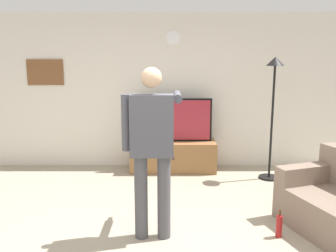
{
  "coord_description": "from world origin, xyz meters",
  "views": [
    {
      "loc": [
        0.05,
        -3.16,
        1.86
      ],
      "look_at": [
        0.04,
        1.2,
        1.05
      ],
      "focal_mm": 36.74,
      "sensor_mm": 36.0,
      "label": 1
    }
  ],
  "objects_px": {
    "beverage_bottle": "(280,226)",
    "tv_stand": "(174,156)",
    "wall_clock": "(174,38)",
    "framed_picture": "(46,72)",
    "person_standing_nearer_lamp": "(153,143)",
    "television": "(174,120)",
    "floor_lamp": "(274,93)"
  },
  "relations": [
    {
      "from": "person_standing_nearer_lamp",
      "to": "beverage_bottle",
      "type": "bearing_deg",
      "value": -0.86
    },
    {
      "from": "television",
      "to": "floor_lamp",
      "type": "bearing_deg",
      "value": -16.44
    },
    {
      "from": "tv_stand",
      "to": "floor_lamp",
      "type": "bearing_deg",
      "value": -14.86
    },
    {
      "from": "television",
      "to": "beverage_bottle",
      "type": "xyz_separation_m",
      "value": [
        1.11,
        -2.37,
        -0.76
      ]
    },
    {
      "from": "tv_stand",
      "to": "television",
      "type": "distance_m",
      "value": 0.63
    },
    {
      "from": "wall_clock",
      "to": "person_standing_nearer_lamp",
      "type": "xyz_separation_m",
      "value": [
        -0.25,
        -2.6,
        -1.23
      ]
    },
    {
      "from": "tv_stand",
      "to": "person_standing_nearer_lamp",
      "type": "distance_m",
      "value": 2.45
    },
    {
      "from": "television",
      "to": "framed_picture",
      "type": "bearing_deg",
      "value": 173.63
    },
    {
      "from": "television",
      "to": "wall_clock",
      "type": "relative_size",
      "value": 5.37
    },
    {
      "from": "person_standing_nearer_lamp",
      "to": "beverage_bottle",
      "type": "xyz_separation_m",
      "value": [
        1.36,
        -0.02,
        -0.91
      ]
    },
    {
      "from": "tv_stand",
      "to": "wall_clock",
      "type": "relative_size",
      "value": 5.94
    },
    {
      "from": "television",
      "to": "beverage_bottle",
      "type": "bearing_deg",
      "value": -65.0
    },
    {
      "from": "framed_picture",
      "to": "wall_clock",
      "type": "bearing_deg",
      "value": -0.13
    },
    {
      "from": "tv_stand",
      "to": "wall_clock",
      "type": "height_order",
      "value": "wall_clock"
    },
    {
      "from": "tv_stand",
      "to": "framed_picture",
      "type": "height_order",
      "value": "framed_picture"
    },
    {
      "from": "person_standing_nearer_lamp",
      "to": "floor_lamp",
      "type": "bearing_deg",
      "value": 46.34
    },
    {
      "from": "wall_clock",
      "to": "television",
      "type": "bearing_deg",
      "value": -90.0
    },
    {
      "from": "wall_clock",
      "to": "framed_picture",
      "type": "bearing_deg",
      "value": 179.87
    },
    {
      "from": "person_standing_nearer_lamp",
      "to": "television",
      "type": "bearing_deg",
      "value": 83.9
    },
    {
      "from": "television",
      "to": "floor_lamp",
      "type": "relative_size",
      "value": 0.68
    },
    {
      "from": "floor_lamp",
      "to": "person_standing_nearer_lamp",
      "type": "distance_m",
      "value": 2.64
    },
    {
      "from": "framed_picture",
      "to": "tv_stand",
      "type": "bearing_deg",
      "value": -7.55
    },
    {
      "from": "tv_stand",
      "to": "floor_lamp",
      "type": "xyz_separation_m",
      "value": [
        1.56,
        -0.41,
        1.13
      ]
    },
    {
      "from": "beverage_bottle",
      "to": "tv_stand",
      "type": "bearing_deg",
      "value": 115.44
    },
    {
      "from": "person_standing_nearer_lamp",
      "to": "tv_stand",
      "type": "bearing_deg",
      "value": 83.78
    },
    {
      "from": "tv_stand",
      "to": "framed_picture",
      "type": "bearing_deg",
      "value": 172.45
    },
    {
      "from": "wall_clock",
      "to": "beverage_bottle",
      "type": "bearing_deg",
      "value": -67.07
    },
    {
      "from": "television",
      "to": "framed_picture",
      "type": "height_order",
      "value": "framed_picture"
    },
    {
      "from": "framed_picture",
      "to": "person_standing_nearer_lamp",
      "type": "distance_m",
      "value": 3.33
    },
    {
      "from": "wall_clock",
      "to": "tv_stand",
      "type": "bearing_deg",
      "value": -90.0
    },
    {
      "from": "beverage_bottle",
      "to": "floor_lamp",
      "type": "bearing_deg",
      "value": 76.8
    },
    {
      "from": "television",
      "to": "tv_stand",
      "type": "bearing_deg",
      "value": -90.0
    }
  ]
}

